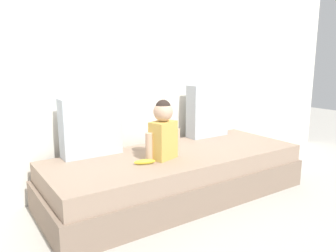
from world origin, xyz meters
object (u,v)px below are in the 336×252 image
(throw_pillow_left, at_px, (91,127))
(throw_pillow_right, at_px, (207,111))
(banana, at_px, (145,162))
(couch, at_px, (177,175))
(toddler, at_px, (163,130))

(throw_pillow_left, bearing_deg, throw_pillow_right, 0.00)
(throw_pillow_right, distance_m, banana, 1.16)
(throw_pillow_left, distance_m, banana, 0.57)
(throw_pillow_left, relative_size, banana, 2.95)
(couch, xyz_separation_m, banana, (-0.39, -0.12, 0.22))
(couch, relative_size, throw_pillow_right, 4.28)
(banana, bearing_deg, toddler, 13.28)
(couch, height_order, throw_pillow_right, throw_pillow_right)
(throw_pillow_right, relative_size, banana, 3.19)
(throw_pillow_left, height_order, throw_pillow_right, throw_pillow_right)
(toddler, height_order, banana, toddler)
(couch, height_order, throw_pillow_left, throw_pillow_left)
(throw_pillow_left, bearing_deg, banana, -62.37)
(throw_pillow_left, distance_m, throw_pillow_right, 1.28)
(banana, bearing_deg, throw_pillow_right, 24.40)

